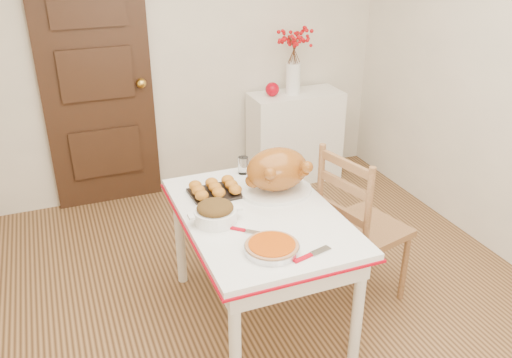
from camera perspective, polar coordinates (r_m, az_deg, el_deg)
name	(u,v)px	position (r m, az deg, el deg)	size (l,w,h in m)	color
floor	(279,322)	(3.30, 2.46, -15.04)	(3.50, 4.00, 0.00)	#402814
wall_back	(182,46)	(4.48, -7.95, 13.94)	(3.50, 0.00, 2.50)	beige
door_back	(97,82)	(4.40, -16.66, 9.92)	(0.85, 0.06, 2.06)	black
sideboard	(295,137)	(4.83, 4.17, 4.54)	(0.81, 0.36, 0.81)	white
kitchen_table	(259,267)	(3.11, 0.34, -9.40)	(0.83, 1.21, 0.73)	white
chair_oak	(364,225)	(3.29, 11.42, -4.86)	(0.45, 0.45, 1.02)	#935E3E
berry_vase	(294,62)	(4.62, 4.04, 12.37)	(0.28, 0.28, 0.55)	white
apple	(272,89)	(4.59, 1.75, 9.56)	(0.12, 0.12, 0.12)	#AA0111
turkey_platter	(277,172)	(3.07, 2.26, 0.80)	(0.43, 0.34, 0.27)	#9D4F19
pumpkin_pie	(272,246)	(2.58, 1.71, -7.20)	(0.27, 0.27, 0.06)	#B03E03
stuffing_dish	(215,212)	(2.81, -4.38, -3.58)	(0.29, 0.23, 0.11)	brown
rolls_tray	(215,189)	(3.09, -4.39, -1.06)	(0.28, 0.22, 0.08)	#BA751D
pie_server	(312,254)	(2.58, 6.03, -7.98)	(0.22, 0.06, 0.01)	silver
carving_knife	(251,232)	(2.73, -0.52, -5.64)	(0.23, 0.06, 0.01)	silver
drinking_glass	(243,165)	(3.34, -1.39, 1.48)	(0.06, 0.06, 0.11)	white
shaker_pair	(271,168)	(3.32, 1.62, 1.24)	(0.10, 0.04, 0.10)	white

